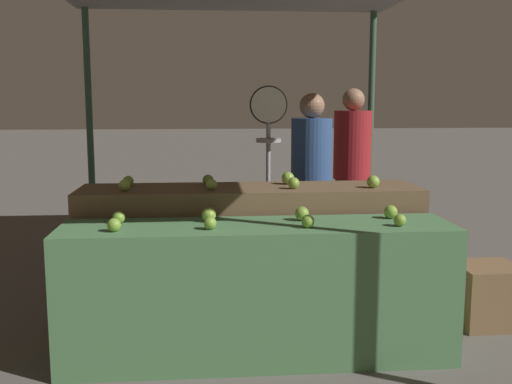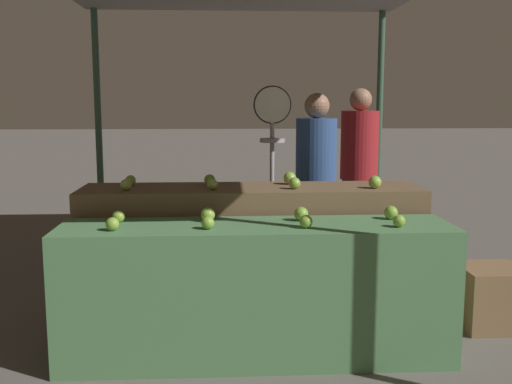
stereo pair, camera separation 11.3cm
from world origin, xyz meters
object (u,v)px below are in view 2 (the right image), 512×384
at_px(person_customer_left, 359,161).
at_px(wooden_crate_side, 491,297).
at_px(produce_scale, 272,142).
at_px(person_vendor_at_scale, 316,174).

height_order(person_customer_left, wooden_crate_side, person_customer_left).
xyz_separation_m(produce_scale, person_vendor_at_scale, (0.40, 0.29, -0.29)).
height_order(produce_scale, person_customer_left, person_customer_left).
bearing_deg(produce_scale, wooden_crate_side, -31.72).
distance_m(person_customer_left, wooden_crate_side, 2.18).
distance_m(produce_scale, person_vendor_at_scale, 0.57).
height_order(person_vendor_at_scale, wooden_crate_side, person_vendor_at_scale).
xyz_separation_m(person_vendor_at_scale, person_customer_left, (0.56, 0.82, 0.03)).
distance_m(person_vendor_at_scale, person_customer_left, 1.00).
bearing_deg(person_vendor_at_scale, person_customer_left, -97.69).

